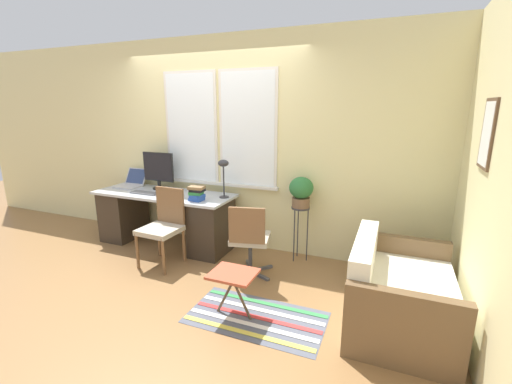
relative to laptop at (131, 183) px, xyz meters
name	(u,v)px	position (x,y,z in m)	size (l,w,h in m)	color
ground_plane	(188,260)	(1.23, -0.48, -0.78)	(14.00, 14.00, 0.00)	olive
wall_back_with_window	(215,144)	(1.23, 0.27, 0.58)	(9.00, 0.12, 2.70)	beige
wall_right_with_picture	(481,167)	(4.12, -0.48, 0.58)	(0.08, 9.00, 2.70)	beige
desk	(165,217)	(0.66, -0.14, -0.39)	(1.90, 0.67, 0.72)	#B2B7BC
laptop	(131,183)	(0.00, 0.00, 0.00)	(0.33, 0.37, 0.24)	#B7B7BC
monitor	(158,169)	(0.47, 0.03, 0.22)	(0.48, 0.18, 0.50)	black
keyboard	(145,193)	(0.46, -0.27, -0.04)	(0.39, 0.13, 0.02)	slate
mouse	(164,194)	(0.75, -0.25, -0.03)	(0.04, 0.07, 0.04)	slate
desk_lamp	(223,168)	(1.52, -0.05, 0.33)	(0.13, 0.13, 0.48)	#2D2D33
book_stack	(197,193)	(1.28, -0.29, 0.04)	(0.21, 0.18, 0.18)	#2851B2
desk_chair_wooden	(163,225)	(1.01, -0.62, -0.29)	(0.45, 0.46, 0.90)	brown
office_chair_swivel	(249,238)	(2.07, -0.54, -0.33)	(0.54, 0.53, 0.83)	#47474C
couch_loveseat	(397,295)	(3.59, -0.86, -0.51)	(0.82, 1.20, 0.74)	white
plant_stand	(300,215)	(2.47, 0.08, -0.21)	(0.22, 0.22, 0.67)	#333338
potted_plant	(301,191)	(2.47, 0.08, 0.10)	(0.28, 0.28, 0.36)	brown
floor_rug_striped	(256,317)	(2.44, -1.24, -0.77)	(1.22, 0.65, 0.01)	#565B6B
folding_stool	(233,277)	(2.24, -1.28, -0.40)	(0.40, 0.34, 0.43)	#B24C33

